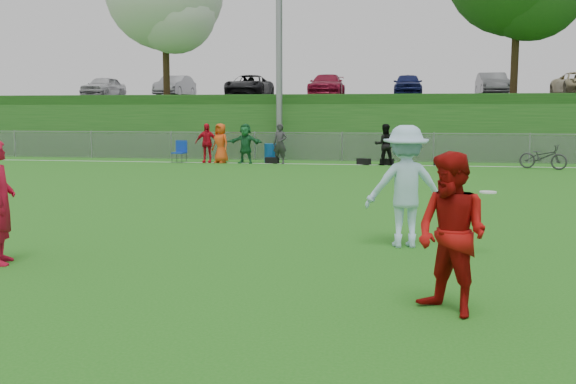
% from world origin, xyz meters
% --- Properties ---
extents(ground, '(120.00, 120.00, 0.00)m').
position_xyz_m(ground, '(0.00, 0.00, 0.00)').
color(ground, '#1E6C16').
rests_on(ground, ground).
extents(sideline_far, '(60.00, 0.10, 0.01)m').
position_xyz_m(sideline_far, '(0.00, 18.00, 0.01)').
color(sideline_far, white).
rests_on(sideline_far, ground).
extents(fence, '(58.00, 0.06, 1.30)m').
position_xyz_m(fence, '(0.00, 20.00, 0.65)').
color(fence, gray).
rests_on(fence, ground).
extents(light_pole, '(1.20, 0.40, 12.15)m').
position_xyz_m(light_pole, '(-3.00, 20.80, 6.71)').
color(light_pole, gray).
rests_on(light_pole, ground).
extents(berm, '(120.00, 18.00, 3.00)m').
position_xyz_m(berm, '(0.00, 31.00, 1.50)').
color(berm, '#174714').
rests_on(berm, ground).
extents(parking_lot, '(120.00, 12.00, 0.10)m').
position_xyz_m(parking_lot, '(0.00, 33.00, 3.05)').
color(parking_lot, black).
rests_on(parking_lot, berm).
extents(car_row, '(32.04, 5.18, 1.44)m').
position_xyz_m(car_row, '(-1.17, 32.00, 3.82)').
color(car_row, silver).
rests_on(car_row, parking_lot).
extents(spectator_row, '(8.57, 0.87, 1.69)m').
position_xyz_m(spectator_row, '(-3.01, 18.00, 0.85)').
color(spectator_row, red).
rests_on(spectator_row, ground).
extents(gear_bags, '(7.61, 0.51, 0.26)m').
position_xyz_m(gear_bags, '(1.12, 18.10, 0.13)').
color(gear_bags, black).
rests_on(gear_bags, ground).
extents(player_red_center, '(1.09, 1.08, 1.78)m').
position_xyz_m(player_red_center, '(3.02, -1.67, 0.89)').
color(player_red_center, '#A30D0B').
rests_on(player_red_center, ground).
extents(player_blue, '(1.40, 0.96, 1.99)m').
position_xyz_m(player_blue, '(2.56, 1.84, 0.99)').
color(player_blue, '#ABD4EE').
rests_on(player_blue, ground).
extents(frisbee, '(0.26, 0.26, 0.02)m').
position_xyz_m(frisbee, '(3.80, 1.36, 0.98)').
color(frisbee, silver).
rests_on(frisbee, ground).
extents(recycling_bin, '(0.63, 0.63, 0.82)m').
position_xyz_m(recycling_bin, '(-3.00, 18.67, 0.41)').
color(recycling_bin, '#0D4994').
rests_on(recycling_bin, ground).
extents(camp_chair, '(0.59, 0.59, 0.95)m').
position_xyz_m(camp_chair, '(-6.88, 17.90, 0.28)').
color(camp_chair, '#0F32A3').
rests_on(camp_chair, ground).
extents(bicycle, '(1.88, 1.41, 0.95)m').
position_xyz_m(bicycle, '(7.97, 17.20, 0.47)').
color(bicycle, '#2B2B2D').
rests_on(bicycle, ground).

